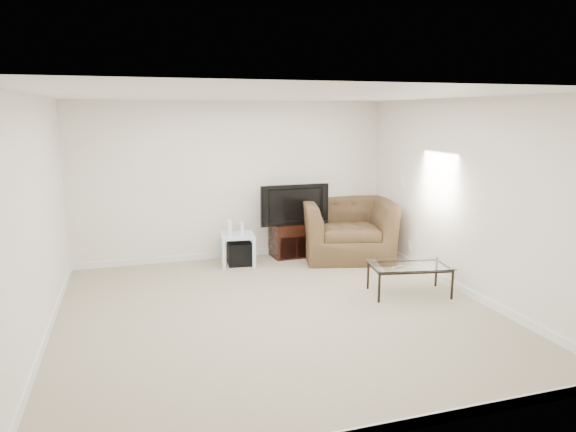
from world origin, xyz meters
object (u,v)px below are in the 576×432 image
object	(u,v)px
subwoofer	(240,253)
recliner	(347,219)
coffee_table	(409,279)
tv_stand	(292,239)
side_table	(238,249)
television	(292,204)

from	to	relation	value
subwoofer	recliner	xyz separation A→B (m)	(1.75, -0.11, 0.45)
recliner	coffee_table	world-z (taller)	recliner
tv_stand	side_table	world-z (taller)	tv_stand
recliner	coffee_table	bearing A→B (deg)	-74.05
side_table	coffee_table	bearing A→B (deg)	-46.49
side_table	tv_stand	bearing A→B (deg)	13.61
side_table	subwoofer	world-z (taller)	side_table
recliner	coffee_table	distance (m)	1.91
television	coffee_table	bearing A→B (deg)	-68.66
recliner	subwoofer	bearing A→B (deg)	-169.62
tv_stand	recliner	bearing A→B (deg)	-24.88
side_table	recliner	distance (m)	1.83
recliner	side_table	bearing A→B (deg)	-169.03
tv_stand	television	xyz separation A→B (m)	(0.00, -0.03, 0.60)
tv_stand	subwoofer	distance (m)	0.95
subwoofer	coffee_table	xyz separation A→B (m)	(1.82, -1.97, 0.03)
coffee_table	side_table	bearing A→B (deg)	133.51
television	side_table	bearing A→B (deg)	-169.32
tv_stand	coffee_table	world-z (taller)	tv_stand
tv_stand	coffee_table	bearing A→B (deg)	-71.35
subwoofer	coffee_table	world-z (taller)	coffee_table
television	subwoofer	world-z (taller)	television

